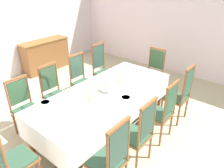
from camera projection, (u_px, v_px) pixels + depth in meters
ground at (110, 128)px, 4.09m from camera, size 6.49×7.17×0.04m
back_wall at (1, 23)px, 5.44m from camera, size 6.49×0.08×3.00m
right_wall at (189, 21)px, 5.67m from camera, size 0.08×7.17×3.00m
dining_table at (105, 95)px, 3.85m from camera, size 2.77×1.15×0.74m
tablecloth at (105, 97)px, 3.87m from camera, size 2.79×1.17×0.44m
chair_south_a at (110, 158)px, 2.63m from camera, size 0.44×0.42×1.17m
chair_north_a at (25, 106)px, 3.75m from camera, size 0.44×0.42×1.05m
chair_south_b at (139, 132)px, 3.08m from camera, size 0.44×0.42×1.13m
chair_north_b at (54, 91)px, 4.19m from camera, size 0.44×0.42×1.10m
chair_south_c at (162, 111)px, 3.58m from camera, size 0.44×0.42×1.12m
chair_north_c at (81, 79)px, 4.69m from camera, size 0.44×0.42×1.12m
chair_south_d at (180, 94)px, 4.06m from camera, size 0.44×0.42×1.17m
chair_north_d at (102, 68)px, 5.16m from camera, size 0.44×0.42×1.19m
chair_head_west at (11, 158)px, 2.67m from camera, size 0.42×0.44×1.07m
chair_head_east at (153, 70)px, 5.14m from camera, size 0.42×0.44×1.08m
soup_tureen at (106, 85)px, 3.79m from camera, size 0.31×0.31×0.24m
candlestick_west at (88, 93)px, 3.48m from camera, size 0.07×0.07×0.34m
candlestick_east at (118, 77)px, 4.04m from camera, size 0.07×0.07×0.32m
bowl_near_left at (126, 98)px, 3.57m from camera, size 0.18×0.18×0.04m
bowl_near_right at (45, 103)px, 3.43m from camera, size 0.17×0.17×0.04m
spoon_primary at (129, 95)px, 3.68m from camera, size 0.05×0.18×0.01m
spoon_secondary at (38, 106)px, 3.37m from camera, size 0.05×0.18×0.01m
sideboard at (46, 55)px, 6.40m from camera, size 1.44×0.48×0.90m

